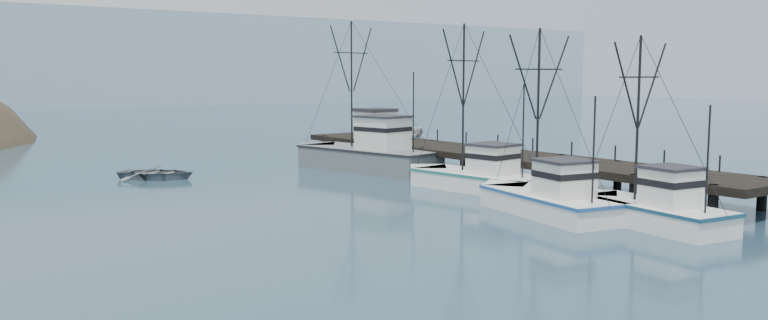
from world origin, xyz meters
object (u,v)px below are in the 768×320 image
at_px(work_vessel, 365,155).
at_px(pier_shed, 375,123).
at_px(pier, 489,155).
at_px(motorboat, 157,179).
at_px(trawler_mid, 546,200).
at_px(pickup_truck, 401,130).
at_px(trawler_near, 648,210).
at_px(trawler_far, 474,178).

height_order(work_vessel, pier_shed, work_vessel).
distance_m(pier, work_vessel, 10.64).
relative_size(pier_shed, motorboat, 0.56).
height_order(trawler_mid, pier_shed, trawler_mid).
distance_m(work_vessel, pickup_truck, 8.04).
bearing_deg(trawler_near, motorboat, 114.30).
bearing_deg(work_vessel, pickup_truck, 30.16).
height_order(pier, trawler_mid, trawler_mid).
relative_size(pier, trawler_far, 3.75).
xyz_separation_m(pier, trawler_mid, (-8.35, -13.32, -0.87)).
height_order(trawler_near, trawler_mid, trawler_mid).
bearing_deg(trawler_near, trawler_mid, 109.15).
distance_m(trawler_far, work_vessel, 13.34).
relative_size(trawler_near, pier_shed, 3.22).
height_order(trawler_mid, pickup_truck, trawler_mid).
xyz_separation_m(pier, pickup_truck, (1.45, 13.13, 1.07)).
relative_size(pier, motorboat, 7.65).
xyz_separation_m(trawler_mid, pickup_truck, (9.80, 26.46, 1.95)).
xyz_separation_m(trawler_far, pier_shed, (4.79, 18.50, 2.60)).
relative_size(trawler_mid, pier_shed, 3.44).
distance_m(work_vessel, pier_shed, 7.38).
distance_m(pier, trawler_far, 6.87).
bearing_deg(trawler_near, trawler_far, 85.62).
relative_size(trawler_mid, motorboat, 1.91).
relative_size(pier, pickup_truck, 8.02).
height_order(trawler_mid, trawler_far, trawler_far).
bearing_deg(pier_shed, work_vessel, -132.75).
bearing_deg(trawler_far, pickup_truck, 68.43).
distance_m(trawler_near, motorboat, 35.86).
bearing_deg(trawler_far, pier, 37.70).
bearing_deg(pier, pier_shed, 92.38).
height_order(pickup_truck, motorboat, pickup_truck).
bearing_deg(trawler_near, pickup_truck, 75.96).
bearing_deg(trawler_mid, trawler_far, 72.09).
distance_m(pier_shed, motorboat, 20.94).
height_order(pier, work_vessel, work_vessel).
distance_m(pier, pickup_truck, 13.26).
bearing_deg(pier, trawler_mid, -122.08).
bearing_deg(pickup_truck, motorboat, 64.38).
relative_size(pier, pier_shed, 13.75).
bearing_deg(pier_shed, trawler_far, -104.52).
bearing_deg(trawler_mid, motorboat, 115.27).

